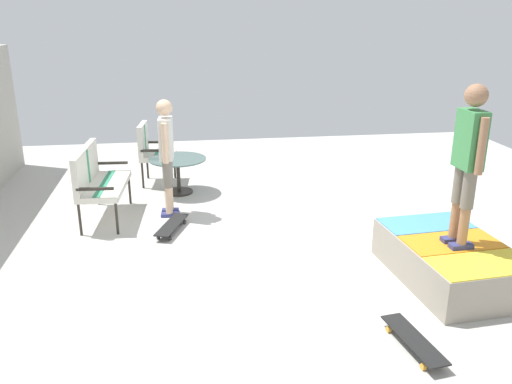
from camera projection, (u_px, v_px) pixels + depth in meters
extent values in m
cube|color=beige|center=(264.00, 257.00, 6.46)|extent=(12.00, 12.00, 0.10)
cube|color=gray|center=(450.00, 261.00, 5.75)|extent=(1.71, 1.18, 0.44)
cube|color=yellow|center=(483.00, 264.00, 5.18)|extent=(0.60, 1.05, 0.01)
cube|color=orange|center=(452.00, 242.00, 5.68)|extent=(0.60, 1.05, 0.01)
cube|color=#4C99D8|center=(426.00, 223.00, 6.18)|extent=(0.60, 1.05, 0.01)
cylinder|color=#B2B2B7|center=(409.00, 249.00, 5.58)|extent=(1.56, 0.17, 0.05)
cylinder|color=#2D2823|center=(117.00, 218.00, 6.92)|extent=(0.04, 0.04, 0.44)
cylinder|color=#2D2823|center=(130.00, 190.00, 8.02)|extent=(0.04, 0.04, 0.44)
cylinder|color=#2D2823|center=(80.00, 220.00, 6.88)|extent=(0.04, 0.04, 0.44)
cylinder|color=#2D2823|center=(98.00, 191.00, 7.99)|extent=(0.04, 0.04, 0.44)
cube|color=silver|center=(105.00, 186.00, 7.37)|extent=(1.28, 0.63, 0.08)
cube|color=#338C66|center=(105.00, 183.00, 7.35)|extent=(1.21, 0.17, 0.00)
cube|color=silver|center=(85.00, 166.00, 7.26)|extent=(1.25, 0.16, 0.50)
cube|color=#338C66|center=(85.00, 166.00, 7.26)|extent=(0.10, 0.09, 0.46)
cube|color=#2D2823|center=(95.00, 189.00, 6.75)|extent=(0.07, 0.47, 0.04)
cube|color=#2D2823|center=(112.00, 163.00, 7.89)|extent=(0.07, 0.47, 0.04)
cylinder|color=#2D2823|center=(171.00, 175.00, 8.75)|extent=(0.04, 0.04, 0.44)
cylinder|color=#2D2823|center=(175.00, 166.00, 9.26)|extent=(0.04, 0.04, 0.44)
cylinder|color=#2D2823|center=(143.00, 175.00, 8.73)|extent=(0.04, 0.04, 0.44)
cylinder|color=#2D2823|center=(147.00, 166.00, 9.24)|extent=(0.04, 0.04, 0.44)
cube|color=silver|center=(158.00, 155.00, 8.91)|extent=(0.67, 0.61, 0.08)
cube|color=#338C66|center=(158.00, 153.00, 8.89)|extent=(0.59, 0.16, 0.00)
cube|color=silver|center=(143.00, 139.00, 8.80)|extent=(0.62, 0.14, 0.50)
cube|color=#338C66|center=(143.00, 139.00, 8.80)|extent=(0.11, 0.09, 0.46)
cube|color=#2D2823|center=(155.00, 151.00, 8.58)|extent=(0.09, 0.47, 0.04)
cube|color=#2D2823|center=(160.00, 142.00, 9.13)|extent=(0.09, 0.47, 0.04)
cylinder|color=#2D2823|center=(178.00, 176.00, 8.48)|extent=(0.06, 0.06, 0.55)
cylinder|color=#2D2823|center=(179.00, 192.00, 8.57)|extent=(0.44, 0.44, 0.03)
cylinder|color=#4C6660|center=(178.00, 159.00, 8.39)|extent=(0.90, 0.90, 0.02)
cube|color=navy|center=(170.00, 215.00, 7.58)|extent=(0.12, 0.25, 0.05)
cylinder|color=beige|center=(169.00, 200.00, 7.51)|extent=(0.10, 0.10, 0.39)
cylinder|color=slate|center=(167.00, 174.00, 7.38)|extent=(0.13, 0.13, 0.39)
cube|color=navy|center=(170.00, 210.00, 7.74)|extent=(0.12, 0.25, 0.05)
cylinder|color=beige|center=(170.00, 196.00, 7.67)|extent=(0.10, 0.10, 0.39)
cylinder|color=slate|center=(168.00, 170.00, 7.54)|extent=(0.13, 0.13, 0.39)
cube|color=silver|center=(166.00, 139.00, 7.31)|extent=(0.33, 0.20, 0.57)
sphere|color=beige|center=(164.00, 108.00, 7.17)|extent=(0.22, 0.22, 0.22)
cylinder|color=beige|center=(165.00, 143.00, 7.12)|extent=(0.08, 0.08, 0.55)
cylinder|color=beige|center=(167.00, 137.00, 7.50)|extent=(0.08, 0.08, 0.55)
cube|color=navy|center=(461.00, 246.00, 5.51)|extent=(0.12, 0.24, 0.05)
cylinder|color=#9E7051|center=(464.00, 226.00, 5.44)|extent=(0.10, 0.10, 0.40)
cylinder|color=slate|center=(469.00, 189.00, 5.31)|extent=(0.13, 0.13, 0.40)
cube|color=navy|center=(452.00, 239.00, 5.67)|extent=(0.12, 0.24, 0.05)
cylinder|color=#9E7051|center=(455.00, 220.00, 5.59)|extent=(0.10, 0.10, 0.40)
cylinder|color=slate|center=(460.00, 184.00, 5.47)|extent=(0.13, 0.13, 0.40)
cube|color=#3F8C4C|center=(470.00, 140.00, 5.23)|extent=(0.33, 0.19, 0.58)
sphere|color=#9E7051|center=(476.00, 95.00, 5.09)|extent=(0.22, 0.22, 0.22)
cylinder|color=#9E7051|center=(482.00, 146.00, 5.05)|extent=(0.08, 0.08, 0.55)
cylinder|color=#9E7051|center=(459.00, 137.00, 5.42)|extent=(0.08, 0.08, 0.55)
cube|color=black|center=(172.00, 225.00, 7.05)|extent=(0.82, 0.46, 0.02)
cylinder|color=#333333|center=(185.00, 222.00, 7.32)|extent=(0.06, 0.05, 0.06)
cylinder|color=#333333|center=(174.00, 221.00, 7.35)|extent=(0.06, 0.05, 0.06)
cylinder|color=#333333|center=(170.00, 238.00, 6.80)|extent=(0.06, 0.05, 0.06)
cylinder|color=#333333|center=(158.00, 237.00, 6.83)|extent=(0.06, 0.05, 0.06)
cube|color=black|center=(414.00, 339.00, 4.60)|extent=(0.82, 0.31, 0.02)
cylinder|color=gold|center=(404.00, 327.00, 4.90)|extent=(0.06, 0.04, 0.06)
cylinder|color=gold|center=(388.00, 329.00, 4.86)|extent=(0.06, 0.04, 0.06)
cylinder|color=gold|center=(440.00, 363.00, 4.39)|extent=(0.06, 0.04, 0.06)
cylinder|color=gold|center=(423.00, 367.00, 4.35)|extent=(0.06, 0.04, 0.06)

